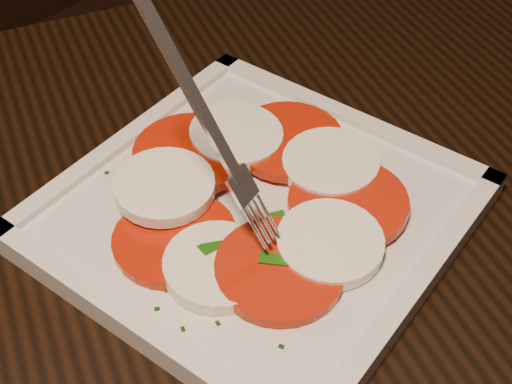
% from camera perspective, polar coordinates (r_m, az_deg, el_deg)
% --- Properties ---
extents(table, '(1.27, 0.91, 0.75)m').
position_cam_1_polar(table, '(0.61, 9.96, -9.84)').
color(table, black).
rests_on(table, ground).
extents(plate, '(0.36, 0.36, 0.01)m').
position_cam_1_polar(plate, '(0.53, 0.00, -1.73)').
color(plate, silver).
rests_on(plate, table).
extents(caprese_salad, '(0.21, 0.23, 0.03)m').
position_cam_1_polar(caprese_salad, '(0.52, 0.00, -0.41)').
color(caprese_salad, '#BE1704').
rests_on(caprese_salad, plate).
extents(fork, '(0.08, 0.10, 0.16)m').
position_cam_1_polar(fork, '(0.44, -5.06, 5.86)').
color(fork, white).
rests_on(fork, caprese_salad).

